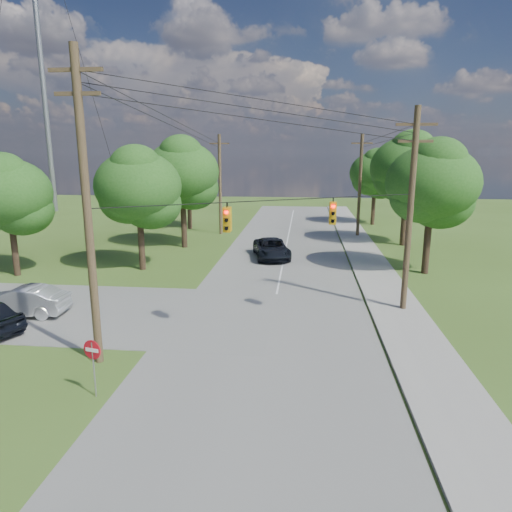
# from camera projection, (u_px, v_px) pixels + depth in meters

# --- Properties ---
(ground) EXTENTS (140.00, 140.00, 0.00)m
(ground) POSITION_uv_depth(u_px,v_px,m) (209.00, 371.00, 17.61)
(ground) COLOR #3C581D
(ground) RESTS_ON ground
(main_road) EXTENTS (10.00, 100.00, 0.03)m
(main_road) POSITION_uv_depth(u_px,v_px,m) (270.00, 325.00, 22.25)
(main_road) COLOR gray
(main_road) RESTS_ON ground
(sidewalk_east) EXTENTS (2.60, 100.00, 0.12)m
(sidewalk_east) POSITION_uv_depth(u_px,v_px,m) (412.00, 330.00, 21.55)
(sidewalk_east) COLOR #99978F
(sidewalk_east) RESTS_ON ground
(pole_sw) EXTENTS (2.00, 0.32, 12.00)m
(pole_sw) POSITION_uv_depth(u_px,v_px,m) (87.00, 208.00, 17.08)
(pole_sw) COLOR brown
(pole_sw) RESTS_ON ground
(pole_ne) EXTENTS (2.00, 0.32, 10.50)m
(pole_ne) POSITION_uv_depth(u_px,v_px,m) (410.00, 208.00, 23.23)
(pole_ne) COLOR brown
(pole_ne) RESTS_ON ground
(pole_north_e) EXTENTS (2.00, 0.32, 10.00)m
(pole_north_e) POSITION_uv_depth(u_px,v_px,m) (360.00, 185.00, 44.64)
(pole_north_e) COLOR brown
(pole_north_e) RESTS_ON ground
(pole_north_w) EXTENTS (2.00, 0.32, 10.00)m
(pole_north_w) POSITION_uv_depth(u_px,v_px,m) (220.00, 184.00, 46.06)
(pole_north_w) COLOR brown
(pole_north_w) RESTS_ON ground
(power_lines) EXTENTS (13.93, 29.62, 4.93)m
(power_lines) POSITION_uv_depth(u_px,v_px,m) (271.00, 137.00, 26.60)
(power_lines) COLOR black
(power_lines) RESTS_ON ground
(traffic_signals) EXTENTS (4.91, 3.27, 1.05)m
(traffic_signals) POSITION_uv_depth(u_px,v_px,m) (283.00, 216.00, 20.41)
(traffic_signals) COLOR #CB940B
(traffic_signals) RESTS_ON ground
(radio_mast) EXTENTS (0.70, 0.70, 45.00)m
(radio_mast) POSITION_uv_depth(u_px,v_px,m) (39.00, 42.00, 60.46)
(radio_mast) COLOR gray
(radio_mast) RESTS_ON ground
(tree_w_near) EXTENTS (6.00, 6.00, 8.40)m
(tree_w_near) POSITION_uv_depth(u_px,v_px,m) (138.00, 187.00, 31.65)
(tree_w_near) COLOR #3E2C1F
(tree_w_near) RESTS_ON ground
(tree_w_mid) EXTENTS (6.40, 6.40, 9.22)m
(tree_w_mid) POSITION_uv_depth(u_px,v_px,m) (182.00, 172.00, 39.15)
(tree_w_mid) COLOR #3E2C1F
(tree_w_mid) RESTS_ON ground
(tree_w_far) EXTENTS (6.00, 6.00, 8.73)m
(tree_w_far) POSITION_uv_depth(u_px,v_px,m) (188.00, 171.00, 49.13)
(tree_w_far) COLOR #3E2C1F
(tree_w_far) RESTS_ON ground
(tree_e_near) EXTENTS (6.20, 6.20, 8.81)m
(tree_e_near) POSITION_uv_depth(u_px,v_px,m) (432.00, 183.00, 30.50)
(tree_e_near) COLOR #3E2C1F
(tree_e_near) RESTS_ON ground
(tree_e_mid) EXTENTS (6.60, 6.60, 9.64)m
(tree_e_mid) POSITION_uv_depth(u_px,v_px,m) (408.00, 168.00, 40.00)
(tree_e_mid) COLOR #3E2C1F
(tree_e_mid) RESTS_ON ground
(tree_e_far) EXTENTS (5.80, 5.80, 8.32)m
(tree_e_far) POSITION_uv_depth(u_px,v_px,m) (375.00, 173.00, 51.95)
(tree_e_far) COLOR #3E2C1F
(tree_e_far) RESTS_ON ground
(tree_cross_n) EXTENTS (5.60, 5.60, 7.91)m
(tree_cross_n) POSITION_uv_depth(u_px,v_px,m) (8.00, 194.00, 30.11)
(tree_cross_n) COLOR #3E2C1F
(tree_cross_n) RESTS_ON ground
(car_cross_silver) EXTENTS (4.69, 1.83, 1.52)m
(car_cross_silver) POSITION_uv_depth(u_px,v_px,m) (22.00, 301.00, 23.43)
(car_cross_silver) COLOR #B7BBBF
(car_cross_silver) RESTS_ON cross_road
(car_main_north) EXTENTS (3.62, 5.90, 1.53)m
(car_main_north) POSITION_uv_depth(u_px,v_px,m) (272.00, 248.00, 36.21)
(car_main_north) COLOR black
(car_main_north) RESTS_ON main_road
(do_not_enter_sign) EXTENTS (0.68, 0.20, 2.09)m
(do_not_enter_sign) POSITION_uv_depth(u_px,v_px,m) (93.00, 355.00, 15.47)
(do_not_enter_sign) COLOR gray
(do_not_enter_sign) RESTS_ON ground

